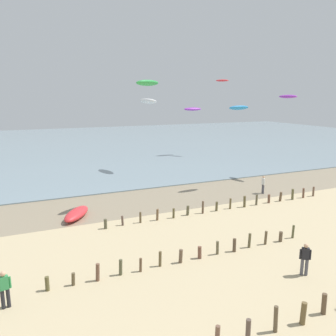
% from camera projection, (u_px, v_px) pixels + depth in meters
% --- Properties ---
extents(wet_sand_strip, '(120.00, 7.12, 0.01)m').
position_uv_depth(wet_sand_strip, '(81.00, 209.00, 27.39)').
color(wet_sand_strip, gray).
rests_on(wet_sand_strip, ground).
extents(sea, '(160.00, 70.00, 0.10)m').
position_uv_depth(sea, '(45.00, 146.00, 61.94)').
color(sea, gray).
rests_on(sea, ground).
extents(groyne_near, '(12.02, 0.37, 1.08)m').
position_uv_depth(groyne_near, '(300.00, 313.00, 13.48)').
color(groyne_near, brown).
rests_on(groyne_near, ground).
extents(groyne_mid, '(15.19, 0.34, 0.90)m').
position_uv_depth(groyne_mid, '(191.00, 254.00, 18.75)').
color(groyne_mid, brown).
rests_on(groyne_mid, ground).
extents(groyne_far, '(19.50, 0.37, 0.99)m').
position_uv_depth(groyne_far, '(231.00, 204.00, 27.39)').
color(groyne_far, brown).
rests_on(groyne_far, ground).
extents(person_nearest_camera, '(0.56, 0.29, 1.71)m').
position_uv_depth(person_nearest_camera, '(4.00, 288.00, 14.41)').
color(person_nearest_camera, '#232328').
rests_on(person_nearest_camera, ground).
extents(person_mid_beach, '(0.48, 0.39, 1.71)m').
position_uv_depth(person_mid_beach, '(305.00, 258.00, 17.09)').
color(person_mid_beach, '#4C4C56').
rests_on(person_mid_beach, ground).
extents(person_left_flank, '(0.34, 0.53, 1.71)m').
position_uv_depth(person_left_flank, '(263.00, 184.00, 31.67)').
color(person_left_flank, '#4C4C56').
rests_on(person_left_flank, ground).
extents(grounded_kite, '(2.80, 3.44, 0.66)m').
position_uv_depth(grounded_kite, '(77.00, 214.00, 25.34)').
color(grounded_kite, red).
rests_on(grounded_kite, ground).
extents(kite_aloft_1, '(1.81, 1.82, 0.34)m').
position_uv_depth(kite_aloft_1, '(222.00, 80.00, 50.64)').
color(kite_aloft_1, red).
extents(kite_aloft_2, '(3.00, 1.10, 0.58)m').
position_uv_depth(kite_aloft_2, '(193.00, 109.00, 51.51)').
color(kite_aloft_2, purple).
extents(kite_aloft_3, '(2.37, 1.03, 0.60)m').
position_uv_depth(kite_aloft_3, '(239.00, 108.00, 32.26)').
color(kite_aloft_3, '#2384D1').
extents(kite_aloft_6, '(2.73, 2.17, 0.63)m').
position_uv_depth(kite_aloft_6, '(148.00, 83.00, 26.50)').
color(kite_aloft_6, green).
extents(kite_aloft_9, '(1.18, 2.36, 0.42)m').
position_uv_depth(kite_aloft_9, '(288.00, 97.00, 36.50)').
color(kite_aloft_9, purple).
extents(kite_aloft_11, '(1.86, 3.46, 0.83)m').
position_uv_depth(kite_aloft_11, '(148.00, 101.00, 40.13)').
color(kite_aloft_11, white).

